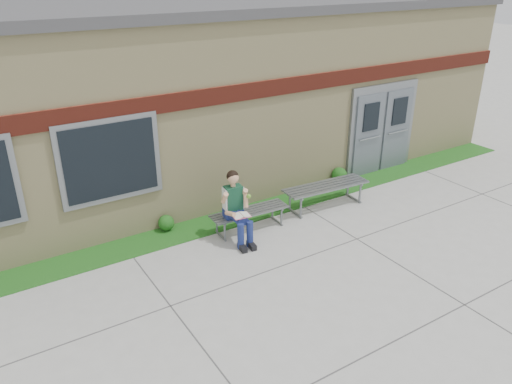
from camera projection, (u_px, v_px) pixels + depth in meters
ground at (335, 265)px, 9.04m from camera, size 80.00×80.00×0.00m
grass_strip at (258, 211)px, 11.04m from camera, size 16.00×0.80×0.02m
school_building at (187, 88)px, 12.77m from camera, size 16.20×6.22×4.20m
bench_left at (250, 215)px, 10.16m from camera, size 1.66×0.54×0.43m
bench_right at (326, 190)px, 11.10m from camera, size 2.04×0.70×0.52m
girl at (237, 207)px, 9.63m from camera, size 0.53×0.91×1.41m
shrub_mid at (166, 223)px, 10.16m from camera, size 0.32×0.32×0.32m
shrub_east at (339, 175)px, 12.39m from camera, size 0.38×0.38×0.38m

